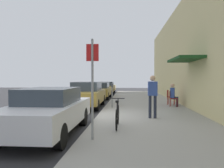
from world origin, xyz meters
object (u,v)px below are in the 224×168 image
(parked_car_1, at_px, (87,94))
(seated_patron_0, at_px, (174,94))
(pedestrian_standing, at_px, (153,93))
(parking_meter, at_px, (112,93))
(cafe_chair_0, at_px, (172,97))
(parked_car_3, at_px, (106,87))
(bicycle_0, at_px, (117,116))
(cafe_chair_1, at_px, (170,96))
(street_sign, at_px, (92,81))
(parked_car_2, at_px, (99,90))
(parked_car_0, at_px, (48,110))

(parked_car_1, xyz_separation_m, seated_patron_0, (4.99, -0.02, 0.05))
(pedestrian_standing, bearing_deg, parking_meter, 120.67)
(cafe_chair_0, distance_m, pedestrian_standing, 4.19)
(parked_car_3, bearing_deg, cafe_chair_0, -67.34)
(bicycle_0, distance_m, cafe_chair_1, 6.99)
(street_sign, xyz_separation_m, cafe_chair_1, (3.43, 7.89, -1.02))
(parked_car_1, height_order, parking_meter, parked_car_1)
(parked_car_2, relative_size, cafe_chair_0, 5.06)
(parked_car_1, bearing_deg, parked_car_0, -90.00)
(bicycle_0, bearing_deg, parked_car_1, 110.35)
(street_sign, relative_size, bicycle_0, 1.52)
(pedestrian_standing, bearing_deg, cafe_chair_1, 71.72)
(parked_car_0, distance_m, pedestrian_standing, 4.13)
(parked_car_2, height_order, seated_patron_0, seated_patron_0)
(pedestrian_standing, bearing_deg, cafe_chair_0, 68.29)
(bicycle_0, relative_size, cafe_chair_0, 1.97)
(bicycle_0, bearing_deg, parking_meter, 96.17)
(parked_car_3, relative_size, cafe_chair_0, 5.06)
(bicycle_0, xyz_separation_m, cafe_chair_1, (2.86, 6.38, 0.14))
(parking_meter, relative_size, cafe_chair_0, 1.52)
(parked_car_1, bearing_deg, bicycle_0, -69.65)
(parking_meter, height_order, seated_patron_0, parking_meter)
(parked_car_1, xyz_separation_m, pedestrian_standing, (3.39, -3.86, 0.36))
(parked_car_2, distance_m, parked_car_3, 6.01)
(seated_patron_0, distance_m, cafe_chair_1, 0.84)
(parked_car_0, bearing_deg, seated_patron_0, 51.09)
(bicycle_0, height_order, seated_patron_0, seated_patron_0)
(cafe_chair_0, relative_size, pedestrian_standing, 0.51)
(parked_car_3, distance_m, bicycle_0, 17.52)
(parked_car_0, distance_m, street_sign, 1.97)
(parked_car_1, height_order, street_sign, street_sign)
(parked_car_1, distance_m, parked_car_2, 5.80)
(parked_car_3, height_order, bicycle_0, parked_car_3)
(parked_car_2, relative_size, cafe_chair_1, 5.06)
(parked_car_3, height_order, seated_patron_0, seated_patron_0)
(parked_car_2, xyz_separation_m, cafe_chair_0, (4.93, -5.80, -0.08))
(bicycle_0, bearing_deg, cafe_chair_0, 62.90)
(parked_car_2, height_order, cafe_chair_0, parked_car_2)
(parking_meter, height_order, bicycle_0, parking_meter)
(street_sign, bearing_deg, bicycle_0, 69.24)
(seated_patron_0, height_order, cafe_chair_1, seated_patron_0)
(cafe_chair_1, bearing_deg, pedestrian_standing, -108.28)
(parked_car_0, distance_m, cafe_chair_1, 8.56)
(parking_meter, distance_m, street_sign, 6.38)
(parked_car_0, relative_size, cafe_chair_1, 5.06)
(pedestrian_standing, bearing_deg, parked_car_2, 109.34)
(parked_car_2, bearing_deg, cafe_chair_1, -45.41)
(bicycle_0, relative_size, seated_patron_0, 1.33)
(parked_car_2, xyz_separation_m, bicycle_0, (2.07, -11.38, -0.22))
(parking_meter, distance_m, cafe_chair_1, 3.73)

